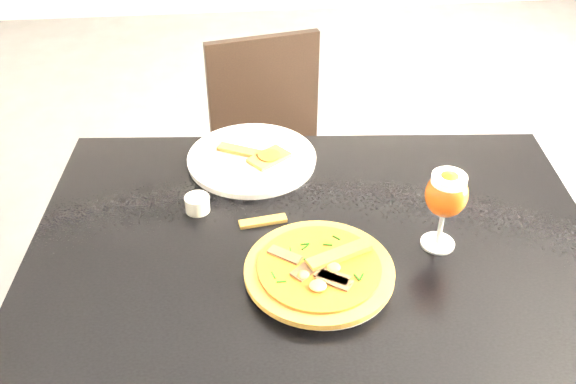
{
  "coord_description": "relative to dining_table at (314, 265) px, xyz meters",
  "views": [
    {
      "loc": [
        -0.35,
        -1.31,
        1.64
      ],
      "look_at": [
        -0.24,
        -0.23,
        0.83
      ],
      "focal_mm": 40.0,
      "sensor_mm": 36.0,
      "label": 1
    }
  ],
  "objects": [
    {
      "name": "plate_second",
      "position": [
        -0.12,
        0.29,
        0.1
      ],
      "size": [
        0.39,
        0.39,
        0.02
      ],
      "primitive_type": "cylinder",
      "rotation": [
        0.0,
        0.0,
        0.28
      ],
      "color": "white",
      "rests_on": "dining_table"
    },
    {
      "name": "pizza",
      "position": [
        -0.01,
        -0.13,
        0.11
      ],
      "size": [
        0.29,
        0.29,
        0.03
      ],
      "rotation": [
        0.0,
        0.0,
        0.08
      ],
      "color": "brown",
      "rests_on": "plate_main"
    },
    {
      "name": "plate_main",
      "position": [
        -0.0,
        -0.13,
        0.1
      ],
      "size": [
        0.3,
        0.3,
        0.01
      ],
      "primitive_type": "cylinder",
      "rotation": [
        0.0,
        0.0,
        -0.11
      ],
      "color": "white",
      "rests_on": "dining_table"
    },
    {
      "name": "loose_crust",
      "position": [
        -0.11,
        0.05,
        0.09
      ],
      "size": [
        0.11,
        0.04,
        0.01
      ],
      "primitive_type": "cube",
      "rotation": [
        0.0,
        0.0,
        0.15
      ],
      "color": "brown",
      "rests_on": "dining_table"
    },
    {
      "name": "dining_table",
      "position": [
        0.0,
        0.0,
        0.0
      ],
      "size": [
        1.26,
        0.9,
        0.75
      ],
      "rotation": [
        0.0,
        0.0,
        -0.08
      ],
      "color": "black",
      "rests_on": "ground"
    },
    {
      "name": "ground",
      "position": [
        0.19,
        0.27,
        -0.66
      ],
      "size": [
        6.0,
        6.0,
        0.0
      ],
      "primitive_type": "plane",
      "color": "#575759",
      "rests_on": "ground"
    },
    {
      "name": "crust_scraps",
      "position": [
        -0.1,
        0.29,
        0.11
      ],
      "size": [
        0.18,
        0.13,
        0.01
      ],
      "rotation": [
        0.0,
        0.0,
        -0.04
      ],
      "color": "brown",
      "rests_on": "plate_second"
    },
    {
      "name": "beer_glass",
      "position": [
        0.25,
        -0.06,
        0.22
      ],
      "size": [
        0.09,
        0.09,
        0.18
      ],
      "color": "silver",
      "rests_on": "dining_table"
    },
    {
      "name": "sauce_cup",
      "position": [
        -0.25,
        0.11,
        0.11
      ],
      "size": [
        0.06,
        0.06,
        0.04
      ],
      "color": "beige",
      "rests_on": "dining_table"
    },
    {
      "name": "chair_far",
      "position": [
        -0.03,
        0.74,
        -0.2
      ],
      "size": [
        0.46,
        0.46,
        0.84
      ],
      "rotation": [
        0.0,
        0.0,
        0.2
      ],
      "color": "black",
      "rests_on": "ground"
    }
  ]
}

